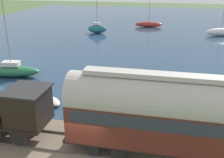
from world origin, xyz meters
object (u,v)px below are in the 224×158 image
at_px(sailboat_red, 149,24).
at_px(sailboat_white, 221,32).
at_px(rowboat_off_pier, 220,92).
at_px(sailboat_teal, 97,29).
at_px(steam_locomotive, 7,108).
at_px(passenger_coach, 169,113).
at_px(sailboat_green, 12,70).
at_px(rowboat_mid_harbor, 53,101).

bearing_deg(sailboat_red, sailboat_white, -121.40).
relative_size(sailboat_white, rowboat_off_pier, 2.45).
xyz_separation_m(sailboat_white, sailboat_teal, (-2.35, 21.66, 0.16)).
distance_m(steam_locomotive, passenger_coach, 9.31).
xyz_separation_m(sailboat_teal, sailboat_red, (8.43, -8.65, -0.27)).
bearing_deg(sailboat_green, rowboat_off_pier, -99.79).
height_order(sailboat_green, sailboat_red, sailboat_green).
distance_m(sailboat_white, sailboat_teal, 21.79).
bearing_deg(passenger_coach, sailboat_teal, 21.10).
distance_m(sailboat_teal, rowboat_mid_harbor, 28.78).
height_order(passenger_coach, rowboat_off_pier, passenger_coach).
relative_size(passenger_coach, sailboat_white, 1.80).
bearing_deg(sailboat_white, rowboat_off_pier, 157.55).
bearing_deg(sailboat_teal, rowboat_mid_harbor, -171.24).
height_order(passenger_coach, rowboat_mid_harbor, passenger_coach).
height_order(passenger_coach, sailboat_red, sailboat_red).
bearing_deg(rowboat_off_pier, rowboat_mid_harbor, 76.21).
bearing_deg(sailboat_green, sailboat_teal, -15.73).
xyz_separation_m(sailboat_teal, rowboat_mid_harbor, (-28.49, -4.05, -0.62)).
height_order(sailboat_green, sailboat_teal, sailboat_green).
distance_m(passenger_coach, sailboat_teal, 36.36).
bearing_deg(sailboat_white, steam_locomotive, 140.33).
height_order(sailboat_green, rowboat_mid_harbor, sailboat_green).
relative_size(passenger_coach, rowboat_mid_harbor, 5.26).
bearing_deg(passenger_coach, sailboat_white, -13.35).
distance_m(passenger_coach, sailboat_white, 37.29).
distance_m(steam_locomotive, sailboat_green, 12.26).
bearing_deg(sailboat_white, passenger_coach, 153.25).
xyz_separation_m(passenger_coach, sailboat_green, (10.34, 15.66, -2.40)).
bearing_deg(sailboat_white, sailboat_teal, 82.80).
xyz_separation_m(steam_locomotive, rowboat_mid_harbor, (5.37, -0.26, -2.07)).
distance_m(passenger_coach, rowboat_off_pier, 11.50).
bearing_deg(rowboat_mid_harbor, passenger_coach, -78.59).
relative_size(passenger_coach, sailboat_red, 1.79).
relative_size(sailboat_teal, rowboat_mid_harbor, 3.54).
bearing_deg(rowboat_mid_harbor, rowboat_off_pier, -28.06).
relative_size(steam_locomotive, sailboat_white, 1.07).
distance_m(sailboat_white, sailboat_green, 35.47).
bearing_deg(rowboat_mid_harbor, steam_locomotive, -140.61).
relative_size(steam_locomotive, rowboat_off_pier, 2.62).
xyz_separation_m(passenger_coach, rowboat_off_pier, (10.21, -4.45, -2.87)).
bearing_deg(rowboat_off_pier, sailboat_teal, 2.98).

